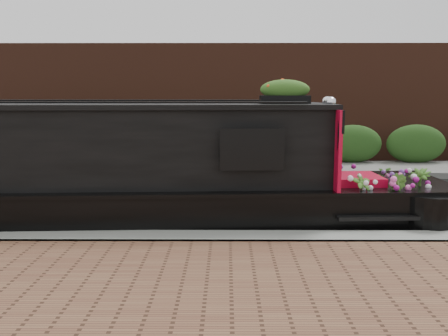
{
  "coord_description": "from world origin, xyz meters",
  "views": [
    {
      "loc": [
        0.51,
        -10.53,
        2.4
      ],
      "look_at": [
        0.45,
        -0.6,
        0.86
      ],
      "focal_mm": 40.0,
      "sensor_mm": 36.0,
      "label": 1
    }
  ],
  "objects": [
    {
      "name": "ground",
      "position": [
        0.0,
        0.0,
        0.0
      ],
      "size": [
        80.0,
        80.0,
        0.0
      ],
      "primitive_type": "plane",
      "color": "black",
      "rests_on": "ground"
    },
    {
      "name": "near_bank_coping",
      "position": [
        0.0,
        -3.3,
        0.0
      ],
      "size": [
        40.0,
        0.6,
        0.5
      ],
      "primitive_type": "cube",
      "color": "gray",
      "rests_on": "ground"
    },
    {
      "name": "far_brick_wall",
      "position": [
        0.0,
        7.2,
        0.0
      ],
      "size": [
        40.0,
        1.0,
        8.0
      ],
      "primitive_type": "cube",
      "color": "#4A2519",
      "rests_on": "ground"
    },
    {
      "name": "narrowboat",
      "position": [
        -1.9,
        -1.99,
        0.84
      ],
      "size": [
        12.11,
        2.71,
        2.81
      ],
      "rotation": [
        0.0,
        0.0,
        0.05
      ],
      "color": "black",
      "rests_on": "ground"
    },
    {
      "name": "far_hedge",
      "position": [
        0.0,
        5.1,
        0.0
      ],
      "size": [
        40.0,
        1.1,
        2.8
      ],
      "primitive_type": "cube",
      "color": "#214416",
      "rests_on": "ground"
    },
    {
      "name": "far_bank_path",
      "position": [
        0.0,
        4.2,
        0.0
      ],
      "size": [
        40.0,
        2.4,
        0.34
      ],
      "primitive_type": "cube",
      "color": "slate",
      "rests_on": "ground"
    }
  ]
}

